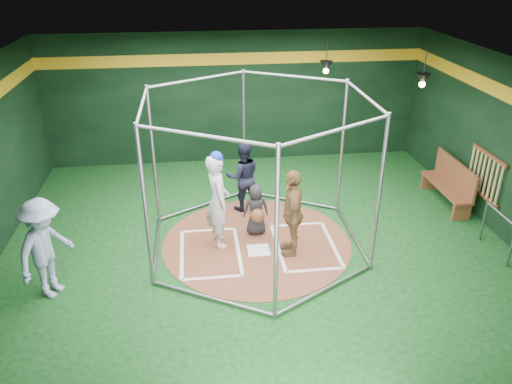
{
  "coord_description": "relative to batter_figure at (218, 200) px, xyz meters",
  "views": [
    {
      "loc": [
        -1.1,
        -8.54,
        5.37
      ],
      "look_at": [
        0.0,
        0.1,
        1.1
      ],
      "focal_mm": 35.0,
      "sensor_mm": 36.0,
      "label": 1
    }
  ],
  "objects": [
    {
      "name": "clay_disc",
      "position": [
        0.75,
        -0.08,
        -0.99
      ],
      "size": [
        3.8,
        3.8,
        0.01
      ],
      "primitive_type": "cylinder",
      "color": "brown",
      "rests_on": "ground"
    },
    {
      "name": "visitor_leopard",
      "position": [
        1.38,
        -0.49,
        -0.11
      ],
      "size": [
        0.56,
        1.07,
        1.74
      ],
      "primitive_type": "imported",
      "rotation": [
        0.0,
        0.0,
        -1.71
      ],
      "color": "#B1844C",
      "rests_on": "clay_disc"
    },
    {
      "name": "catcher_figure",
      "position": [
        0.78,
        0.29,
        -0.44
      ],
      "size": [
        0.55,
        0.57,
        1.09
      ],
      "color": "black",
      "rests_on": "clay_disc"
    },
    {
      "name": "room_shell",
      "position": [
        0.75,
        -0.07,
        0.76
      ],
      "size": [
        10.1,
        9.1,
        3.53
      ],
      "color": "#0C3710",
      "rests_on": "ground"
    },
    {
      "name": "pendant_lamp_near",
      "position": [
        2.95,
        3.52,
        1.75
      ],
      "size": [
        0.34,
        0.34,
        0.9
      ],
      "color": "black",
      "rests_on": "room_shell"
    },
    {
      "name": "batter_box_left",
      "position": [
        -0.2,
        -0.33,
        -0.98
      ],
      "size": [
        1.17,
        1.77,
        0.01
      ],
      "color": "white",
      "rests_on": "clay_disc"
    },
    {
      "name": "batter_box_right",
      "position": [
        1.7,
        -0.33,
        -0.98
      ],
      "size": [
        1.17,
        1.77,
        0.01
      ],
      "color": "white",
      "rests_on": "clay_disc"
    },
    {
      "name": "steel_railing",
      "position": [
        5.3,
        -1.01,
        -0.41
      ],
      "size": [
        0.05,
        1.01,
        0.87
      ],
      "color": "slate",
      "rests_on": "ground"
    },
    {
      "name": "bystander_blue",
      "position": [
        -2.93,
        -1.24,
        -0.09
      ],
      "size": [
        1.13,
        1.34,
        1.8
      ],
      "primitive_type": "imported",
      "rotation": [
        0.0,
        0.0,
        1.09
      ],
      "color": "#919FC0",
      "rests_on": "ground"
    },
    {
      "name": "batter_figure",
      "position": [
        0.0,
        0.0,
        0.0
      ],
      "size": [
        0.56,
        0.76,
        1.98
      ],
      "color": "silver",
      "rests_on": "clay_disc"
    },
    {
      "name": "batting_cage",
      "position": [
        0.75,
        -0.08,
        0.51
      ],
      "size": [
        4.05,
        4.67,
        3.0
      ],
      "color": "gray",
      "rests_on": "ground"
    },
    {
      "name": "dugout_bench",
      "position": [
        5.38,
        1.1,
        -0.46
      ],
      "size": [
        0.42,
        1.8,
        1.05
      ],
      "color": "brown",
      "rests_on": "ground"
    },
    {
      "name": "umpire",
      "position": [
        0.64,
        1.42,
        -0.18
      ],
      "size": [
        0.82,
        0.67,
        1.6
      ],
      "primitive_type": "imported",
      "rotation": [
        0.0,
        0.0,
        3.22
      ],
      "color": "black",
      "rests_on": "clay_disc"
    },
    {
      "name": "pendant_lamp_far",
      "position": [
        4.75,
        1.92,
        1.75
      ],
      "size": [
        0.34,
        0.34,
        0.9
      ],
      "color": "black",
      "rests_on": "room_shell"
    },
    {
      "name": "bat_rack",
      "position": [
        5.67,
        0.32,
        0.06
      ],
      "size": [
        0.07,
        1.25,
        0.98
      ],
      "color": "brown",
      "rests_on": "room_shell"
    },
    {
      "name": "home_plate",
      "position": [
        0.75,
        -0.38,
        -0.97
      ],
      "size": [
        0.43,
        0.43,
        0.01
      ],
      "primitive_type": "cube",
      "color": "white",
      "rests_on": "clay_disc"
    }
  ]
}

